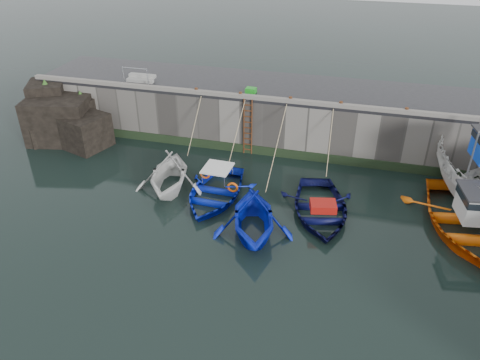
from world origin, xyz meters
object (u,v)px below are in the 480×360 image
(boat_near_blue, at_px, (215,196))
(ladder, at_px, (248,127))
(boat_near_navy, at_px, (319,213))
(bollard_d, at_px, (341,104))
(bollard_e, at_px, (406,110))
(boat_near_blacktrim, at_px, (253,232))
(boat_far_orange, at_px, (467,221))
(bollard_a, at_px, (196,90))
(fish_crate, at_px, (251,90))
(bollard_c, at_px, (290,99))
(boat_near_white, at_px, (170,188))
(bollard_b, at_px, (240,95))
(boat_far_white, at_px, (477,179))

(boat_near_blue, bearing_deg, ladder, 86.90)
(boat_near_navy, relative_size, bollard_d, 18.08)
(boat_near_blue, xyz_separation_m, bollard_e, (8.43, 5.09, 3.30))
(boat_near_blue, relative_size, boat_near_navy, 0.97)
(boat_near_blue, height_order, bollard_d, bollard_d)
(boat_near_blacktrim, height_order, bollard_e, bollard_e)
(boat_far_orange, distance_m, bollard_e, 6.24)
(ladder, height_order, bollard_a, bollard_a)
(fish_crate, distance_m, bollard_c, 2.45)
(fish_crate, bearing_deg, bollard_a, -160.92)
(boat_far_orange, bearing_deg, bollard_c, 141.71)
(ladder, height_order, boat_near_white, ladder)
(ladder, relative_size, bollard_b, 11.43)
(boat_far_white, distance_m, boat_far_orange, 2.66)
(boat_near_blue, height_order, bollard_b, bollard_b)
(boat_far_white, xyz_separation_m, bollard_c, (-9.19, 2.32, 2.10))
(boat_far_white, height_order, boat_far_orange, boat_far_white)
(boat_near_blacktrim, bearing_deg, bollard_d, 53.51)
(bollard_b, bearing_deg, bollard_c, 0.00)
(boat_near_white, relative_size, boat_far_orange, 0.57)
(boat_near_blacktrim, bearing_deg, boat_near_white, 137.15)
(bollard_d, bearing_deg, bollard_a, 180.00)
(boat_near_blue, bearing_deg, boat_near_blacktrim, -40.85)
(boat_far_white, bearing_deg, boat_near_white, -179.74)
(boat_far_orange, bearing_deg, bollard_d, 132.21)
(boat_near_white, relative_size, fish_crate, 7.59)
(ladder, xyz_separation_m, boat_far_orange, (10.79, -4.46, -1.15))
(bollard_c, height_order, bollard_e, same)
(boat_far_orange, distance_m, bollard_a, 14.88)
(bollard_c, bearing_deg, boat_near_blue, -117.37)
(ladder, distance_m, bollard_b, 1.81)
(boat_near_navy, height_order, bollard_e, bollard_e)
(boat_near_blacktrim, relative_size, boat_far_white, 0.55)
(bollard_a, bearing_deg, bollard_c, 0.00)
(ladder, relative_size, bollard_e, 11.43)
(boat_far_orange, relative_size, bollard_c, 26.30)
(boat_near_blue, distance_m, boat_far_orange, 11.24)
(bollard_d, bearing_deg, boat_near_blacktrim, -110.79)
(bollard_e, bearing_deg, boat_near_navy, -123.27)
(boat_far_white, xyz_separation_m, fish_crate, (-11.50, 3.11, 2.10))
(boat_near_navy, xyz_separation_m, bollard_e, (3.41, 5.19, 3.30))
(boat_near_white, relative_size, boat_far_white, 0.54)
(boat_near_blue, height_order, bollard_e, bollard_e)
(boat_near_navy, distance_m, boat_far_orange, 6.23)
(boat_near_blacktrim, distance_m, bollard_c, 8.07)
(boat_near_white, bearing_deg, boat_near_navy, -13.65)
(ladder, height_order, bollard_e, bollard_e)
(boat_far_white, height_order, fish_crate, boat_far_white)
(boat_near_white, distance_m, boat_near_blacktrim, 5.40)
(bollard_a, xyz_separation_m, bollard_d, (7.80, 0.00, 0.00))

